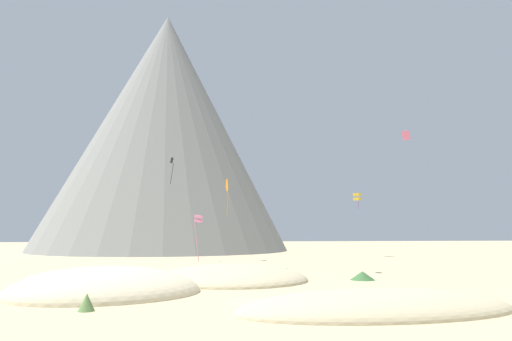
% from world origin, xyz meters
% --- Properties ---
extents(ground_plane, '(400.00, 400.00, 0.00)m').
position_xyz_m(ground_plane, '(0.00, 0.00, 0.00)').
color(ground_plane, '#C6B284').
extents(dune_foreground_left, '(22.23, 22.23, 3.21)m').
position_xyz_m(dune_foreground_left, '(-1.60, 15.49, 0.00)').
color(dune_foreground_left, '#CCBA8E').
rests_on(dune_foreground_left, ground_plane).
extents(dune_foreground_right, '(18.43, 17.04, 2.69)m').
position_xyz_m(dune_foreground_right, '(-14.36, 18.18, 0.00)').
color(dune_foreground_right, beige).
rests_on(dune_foreground_right, ground_plane).
extents(dune_midground, '(18.60, 9.33, 2.67)m').
position_xyz_m(dune_midground, '(5.93, -4.23, 0.00)').
color(dune_midground, '#CCBA8E').
rests_on(dune_midground, ground_plane).
extents(dune_back_low, '(19.50, 18.56, 4.14)m').
position_xyz_m(dune_back_low, '(-12.29, 6.69, 0.00)').
color(dune_back_low, beige).
rests_on(dune_back_low, ground_plane).
extents(bush_far_left, '(1.30, 1.30, 0.88)m').
position_xyz_m(bush_far_left, '(-3.46, 17.91, 0.44)').
color(bush_far_left, '#568442').
rests_on(bush_far_left, ground_plane).
extents(bush_scatter_east, '(2.35, 2.35, 0.71)m').
position_xyz_m(bush_scatter_east, '(5.46, 21.11, 0.36)').
color(bush_scatter_east, '#386633').
rests_on(bush_scatter_east, ground_plane).
extents(bush_near_right, '(2.95, 2.95, 0.88)m').
position_xyz_m(bush_near_right, '(11.86, 13.87, 0.44)').
color(bush_near_right, '#386633').
rests_on(bush_near_right, ground_plane).
extents(bush_low_patch, '(3.11, 3.11, 0.65)m').
position_xyz_m(bush_low_patch, '(6.26, -2.20, 0.32)').
color(bush_low_patch, '#668C4C').
rests_on(bush_low_patch, ground_plane).
extents(bush_mid_center, '(1.44, 1.44, 1.09)m').
position_xyz_m(bush_mid_center, '(-11.97, -1.69, 0.54)').
color(bush_mid_center, '#668C4C').
rests_on(bush_mid_center, ground_plane).
extents(rock_massif, '(74.25, 74.25, 65.07)m').
position_xyz_m(rock_massif, '(-12.93, 94.06, 29.97)').
color(rock_massif, gray).
rests_on(rock_massif, ground_plane).
extents(kite_pink_low, '(1.00, 0.98, 5.18)m').
position_xyz_m(kite_pink_low, '(-4.82, 19.77, 6.12)').
color(kite_pink_low, pink).
extents(kite_orange_low, '(0.60, 2.30, 6.76)m').
position_xyz_m(kite_orange_low, '(0.66, 48.74, 12.99)').
color(kite_orange_low, orange).
extents(kite_gold_low, '(1.83, 1.83, 3.19)m').
position_xyz_m(kite_gold_low, '(27.48, 56.85, 11.86)').
color(kite_gold_low, gold).
extents(kite_black_mid, '(0.61, 1.00, 4.64)m').
position_xyz_m(kite_black_mid, '(-9.03, 47.23, 16.30)').
color(kite_black_mid, black).
extents(kite_rainbow_mid, '(1.01, 1.03, 1.30)m').
position_xyz_m(kite_rainbow_mid, '(23.12, 25.87, 17.89)').
color(kite_rainbow_mid, '#E5668C').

